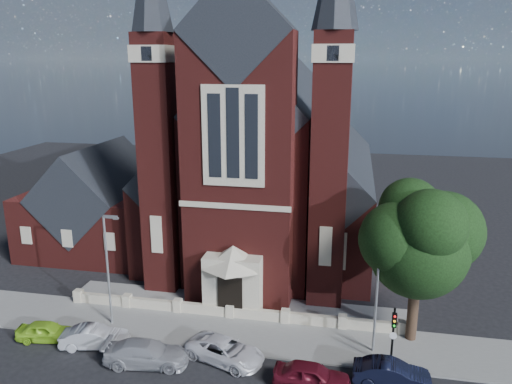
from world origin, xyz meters
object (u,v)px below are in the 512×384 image
street_tree (421,244)px  car_navy (392,374)px  street_lamp_left (108,264)px  church (269,162)px  car_silver_a (95,337)px  car_silver_b (146,353)px  parish_hall (100,208)px  street_lamp_right (379,286)px  car_dark_red (312,376)px  traffic_signal (393,330)px  car_lime_van (46,331)px  car_white_suv (225,351)px

street_tree → car_navy: street_tree is taller
street_lamp_left → church: bearing=67.3°
car_silver_a → car_silver_b: size_ratio=0.83×
car_silver_a → car_silver_b: (4.07, -1.16, 0.04)m
parish_hall → street_tree: street_tree is taller
street_lamp_right → car_dark_red: size_ratio=1.84×
traffic_signal → street_lamp_left: bearing=175.2°
street_lamp_right → car_silver_a: bearing=-170.8°
parish_hall → street_lamp_right: size_ratio=1.51×
street_lamp_right → car_navy: street_lamp_right is taller
street_lamp_right → car_dark_red: 6.82m
car_lime_van → car_navy: car_navy is taller
car_silver_a → car_white_suv: size_ratio=0.85×
parish_hall → street_lamp_right: bearing=-28.2°
street_tree → traffic_signal: bearing=-115.9°
street_lamp_right → car_dark_red: bearing=-130.2°
parish_hall → street_tree: bearing=-23.3°
car_dark_red → street_lamp_right: bearing=-38.1°
parish_hall → car_silver_b: bearing=-55.6°
church → street_lamp_left: 20.84m
church → car_navy: 25.79m
parish_hall → street_lamp_right: parish_hall is taller
street_lamp_left → car_lime_van: 5.88m
parish_hall → car_white_suv: size_ratio=2.42×
street_lamp_right → car_dark_red: street_lamp_right is taller
street_tree → street_lamp_left: street_tree is taller
car_white_suv → street_lamp_left: bearing=92.6°
traffic_signal → car_silver_b: traffic_signal is taller
street_lamp_right → car_silver_b: 14.84m
car_white_suv → parish_hall: bearing=65.1°
street_lamp_left → car_silver_a: street_lamp_left is taller
church → car_silver_b: bearing=-99.1°
car_silver_a → car_white_suv: 8.72m
church → street_tree: (12.60, -17.23, -1.23)m
parish_hall → car_white_suv: (16.99, -16.73, -3.31)m
car_silver_b → street_lamp_left: bearing=39.6°
church → car_navy: bearing=-63.7°
church → street_tree: bearing=-53.8°
traffic_signal → car_navy: traffic_signal is taller
parish_hall → car_dark_red: size_ratio=2.78×
traffic_signal → car_dark_red: traffic_signal is taller
street_lamp_right → car_white_suv: street_lamp_right is taller
car_silver_b → car_dark_red: bearing=-98.4°
church → car_lime_van: church is taller
parish_hall → street_lamp_left: (8.09, -14.00, 0.59)m
car_dark_red → parish_hall: bearing=52.9°
street_lamp_left → traffic_signal: 19.08m
car_lime_van → car_silver_a: bearing=-101.3°
car_white_suv → car_dark_red: size_ratio=1.15×
car_lime_van → car_dark_red: (17.76, -1.55, 0.10)m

